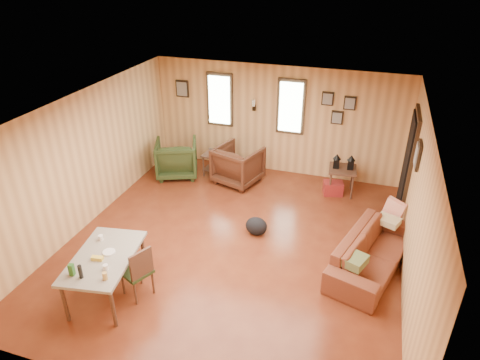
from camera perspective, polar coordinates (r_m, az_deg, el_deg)
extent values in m
cube|color=brown|center=(7.44, -0.96, -8.61)|extent=(5.50, 6.00, 0.02)
cube|color=#997C5B|center=(6.30, -1.13, 9.32)|extent=(5.50, 6.00, 0.02)
cube|color=tan|center=(9.44, 4.93, 7.93)|extent=(5.50, 0.02, 2.40)
cube|color=tan|center=(4.60, -13.84, -17.66)|extent=(5.50, 0.02, 2.40)
cube|color=tan|center=(8.03, -20.05, 2.52)|extent=(0.02, 6.00, 2.40)
cube|color=tan|center=(6.55, 22.52, -3.91)|extent=(0.02, 6.00, 2.40)
cube|color=black|center=(9.64, -2.70, 10.65)|extent=(0.60, 0.05, 1.20)
cube|color=#E0F2D1|center=(9.61, -2.78, 10.58)|extent=(0.48, 0.04, 1.06)
cube|color=black|center=(9.23, 6.80, 9.67)|extent=(0.60, 0.05, 1.20)
cube|color=#E0F2D1|center=(9.19, 6.74, 9.59)|extent=(0.48, 0.04, 1.06)
cube|color=black|center=(9.42, 1.91, 9.59)|extent=(0.07, 0.05, 0.12)
cylinder|color=silver|center=(9.32, 1.82, 10.23)|extent=(0.07, 0.07, 0.14)
cube|color=black|center=(8.36, 21.51, 1.76)|extent=(0.06, 1.00, 2.05)
cube|color=black|center=(8.36, 21.24, 1.80)|extent=(0.04, 0.82, 1.90)
cube|color=black|center=(9.05, 11.61, 10.58)|extent=(0.24, 0.04, 0.28)
cube|color=#9E998C|center=(9.02, 11.59, 10.53)|extent=(0.19, 0.02, 0.22)
cube|color=black|center=(9.03, 14.44, 9.90)|extent=(0.24, 0.04, 0.28)
cube|color=#9E998C|center=(9.00, 14.43, 9.84)|extent=(0.19, 0.02, 0.22)
cube|color=black|center=(9.14, 12.82, 8.13)|extent=(0.24, 0.04, 0.28)
cube|color=#9E998C|center=(9.12, 12.80, 8.07)|extent=(0.19, 0.02, 0.22)
cube|color=black|center=(9.93, -7.70, 11.98)|extent=(0.30, 0.04, 0.38)
cube|color=#9E998C|center=(9.91, -7.78, 11.93)|extent=(0.24, 0.02, 0.31)
cube|color=black|center=(7.08, 22.68, 3.08)|extent=(0.04, 0.34, 0.42)
cube|color=#9E998C|center=(7.08, 22.44, 3.12)|extent=(0.02, 0.27, 0.34)
imported|color=brown|center=(7.02, 17.33, -8.55)|extent=(1.15, 2.11, 0.79)
imported|color=#452314|center=(9.15, -0.26, 2.26)|extent=(1.08, 1.04, 0.90)
imported|color=#293819|center=(9.56, -8.46, 3.11)|extent=(1.12, 1.09, 0.90)
cube|color=brown|center=(9.45, -3.33, 3.41)|extent=(0.54, 0.50, 0.04)
cube|color=brown|center=(9.60, -3.28, 1.60)|extent=(0.49, 0.45, 0.03)
cylinder|color=brown|center=(9.51, -4.89, 1.81)|extent=(0.04, 0.04, 0.49)
cylinder|color=brown|center=(9.33, -2.65, 1.37)|extent=(0.04, 0.04, 0.49)
cylinder|color=brown|center=(9.79, -3.90, 2.67)|extent=(0.04, 0.04, 0.49)
cylinder|color=brown|center=(9.62, -1.71, 2.25)|extent=(0.04, 0.04, 0.49)
cube|color=brown|center=(9.47, -3.93, 3.93)|extent=(0.09, 0.03, 0.12)
cube|color=brown|center=(9.39, -2.85, 3.71)|extent=(0.08, 0.03, 0.11)
cube|color=brown|center=(8.93, 13.54, 1.40)|extent=(0.59, 0.59, 0.04)
cylinder|color=brown|center=(8.85, 11.94, -0.64)|extent=(0.04, 0.04, 0.54)
cylinder|color=brown|center=(8.87, 14.73, -0.92)|extent=(0.04, 0.04, 0.54)
cylinder|color=brown|center=(9.24, 12.03, 0.63)|extent=(0.04, 0.04, 0.54)
cylinder|color=brown|center=(9.25, 14.71, 0.35)|extent=(0.04, 0.04, 0.54)
cube|color=black|center=(8.87, 12.72, 2.18)|extent=(0.13, 0.13, 0.20)
cone|color=black|center=(8.81, 12.82, 3.07)|extent=(0.18, 0.18, 0.11)
cube|color=black|center=(8.88, 14.53, 1.99)|extent=(0.13, 0.13, 0.20)
cone|color=black|center=(8.82, 14.65, 2.88)|extent=(0.18, 0.18, 0.11)
cube|color=maroon|center=(9.02, 12.29, -1.06)|extent=(0.44, 0.36, 0.28)
ellipsoid|color=black|center=(7.59, 2.19, -6.17)|extent=(0.44, 0.36, 0.34)
cube|color=#576136|center=(6.54, 14.54, -10.13)|extent=(0.53, 0.48, 0.14)
cube|color=red|center=(7.76, 19.89, -3.58)|extent=(0.39, 0.23, 0.38)
cube|color=tan|center=(7.59, 19.15, -5.16)|extent=(0.44, 0.40, 0.11)
cube|color=gray|center=(6.38, -17.73, -9.81)|extent=(1.01, 1.45, 0.04)
cylinder|color=brown|center=(6.36, -22.34, -14.87)|extent=(0.06, 0.06, 0.64)
cylinder|color=brown|center=(6.07, -16.57, -16.05)|extent=(0.06, 0.06, 0.64)
cylinder|color=brown|center=(7.12, -17.90, -8.81)|extent=(0.06, 0.06, 0.64)
cylinder|color=brown|center=(6.87, -12.72, -9.54)|extent=(0.06, 0.06, 0.64)
cylinder|color=silver|center=(6.09, -17.47, -11.05)|extent=(0.08, 0.08, 0.08)
cylinder|color=silver|center=(6.67, -18.08, -7.32)|extent=(0.08, 0.08, 0.08)
cube|color=#255A20|center=(6.12, -21.54, -11.06)|extent=(0.07, 0.07, 0.17)
cylinder|color=black|center=(6.03, -20.51, -11.38)|extent=(0.06, 0.06, 0.20)
cylinder|color=tan|center=(5.93, -17.57, -12.10)|extent=(0.07, 0.07, 0.11)
cylinder|color=silver|center=(6.40, -17.08, -9.17)|extent=(0.21, 0.21, 0.02)
cube|color=gold|center=(6.30, -18.50, -9.87)|extent=(0.17, 0.10, 0.05)
cube|color=#293819|center=(6.42, -13.66, -11.77)|extent=(0.50, 0.50, 0.05)
cube|color=brown|center=(6.17, -13.02, -10.86)|extent=(0.19, 0.34, 0.42)
cylinder|color=brown|center=(6.60, -15.36, -13.11)|extent=(0.04, 0.04, 0.40)
cylinder|color=brown|center=(6.39, -13.80, -14.45)|extent=(0.04, 0.04, 0.40)
cylinder|color=brown|center=(6.71, -13.14, -11.96)|extent=(0.04, 0.04, 0.40)
cylinder|color=brown|center=(6.51, -11.53, -13.22)|extent=(0.04, 0.04, 0.40)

